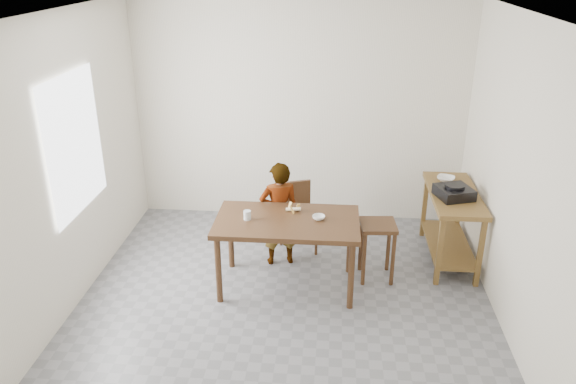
# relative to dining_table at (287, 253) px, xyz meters

# --- Properties ---
(floor) EXTENTS (4.00, 4.00, 0.04)m
(floor) POSITION_rel_dining_table_xyz_m (0.00, -0.30, -0.40)
(floor) COLOR slate
(floor) RESTS_ON ground
(ceiling) EXTENTS (4.00, 4.00, 0.04)m
(ceiling) POSITION_rel_dining_table_xyz_m (0.00, -0.30, 2.35)
(ceiling) COLOR white
(ceiling) RESTS_ON wall_back
(wall_back) EXTENTS (4.00, 0.04, 2.70)m
(wall_back) POSITION_rel_dining_table_xyz_m (0.00, 1.72, 0.98)
(wall_back) COLOR silver
(wall_back) RESTS_ON ground
(wall_front) EXTENTS (4.00, 0.04, 2.70)m
(wall_front) POSITION_rel_dining_table_xyz_m (0.00, -2.32, 0.98)
(wall_front) COLOR silver
(wall_front) RESTS_ON ground
(wall_left) EXTENTS (0.04, 4.00, 2.70)m
(wall_left) POSITION_rel_dining_table_xyz_m (-2.02, -0.30, 0.98)
(wall_left) COLOR silver
(wall_left) RESTS_ON ground
(wall_right) EXTENTS (0.04, 4.00, 2.70)m
(wall_right) POSITION_rel_dining_table_xyz_m (2.02, -0.30, 0.98)
(wall_right) COLOR silver
(wall_right) RESTS_ON ground
(window_pane) EXTENTS (0.02, 1.10, 1.30)m
(window_pane) POSITION_rel_dining_table_xyz_m (-1.97, -0.10, 1.12)
(window_pane) COLOR white
(window_pane) RESTS_ON wall_left
(dining_table) EXTENTS (1.40, 0.80, 0.75)m
(dining_table) POSITION_rel_dining_table_xyz_m (0.00, 0.00, 0.00)
(dining_table) COLOR #422916
(dining_table) RESTS_ON floor
(prep_counter) EXTENTS (0.50, 1.20, 0.80)m
(prep_counter) POSITION_rel_dining_table_xyz_m (1.72, 0.70, 0.03)
(prep_counter) COLOR brown
(prep_counter) RESTS_ON floor
(child) EXTENTS (0.48, 0.38, 1.16)m
(child) POSITION_rel_dining_table_xyz_m (-0.13, 0.47, 0.21)
(child) COLOR white
(child) RESTS_ON floor
(dining_chair) EXTENTS (0.48, 0.48, 0.78)m
(dining_chair) POSITION_rel_dining_table_xyz_m (0.06, 0.76, 0.01)
(dining_chair) COLOR #422916
(dining_chair) RESTS_ON floor
(stool) EXTENTS (0.38, 0.38, 0.62)m
(stool) POSITION_rel_dining_table_xyz_m (0.90, 0.24, -0.06)
(stool) COLOR #422916
(stool) RESTS_ON floor
(glass_tumbler) EXTENTS (0.08, 0.08, 0.09)m
(glass_tumbler) POSITION_rel_dining_table_xyz_m (-0.39, -0.03, 0.42)
(glass_tumbler) COLOR silver
(glass_tumbler) RESTS_ON dining_table
(small_bowl) EXTENTS (0.12, 0.12, 0.04)m
(small_bowl) POSITION_rel_dining_table_xyz_m (0.30, 0.03, 0.39)
(small_bowl) COLOR white
(small_bowl) RESTS_ON dining_table
(banana) EXTENTS (0.17, 0.12, 0.06)m
(banana) POSITION_rel_dining_table_xyz_m (0.05, 0.19, 0.40)
(banana) COLOR #FCEF5B
(banana) RESTS_ON dining_table
(serving_bowl) EXTENTS (0.24, 0.24, 0.05)m
(serving_bowl) POSITION_rel_dining_table_xyz_m (1.68, 1.03, 0.45)
(serving_bowl) COLOR white
(serving_bowl) RESTS_ON prep_counter
(gas_burner) EXTENTS (0.42, 0.42, 0.11)m
(gas_burner) POSITION_rel_dining_table_xyz_m (1.68, 0.57, 0.48)
(gas_burner) COLOR black
(gas_burner) RESTS_ON prep_counter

